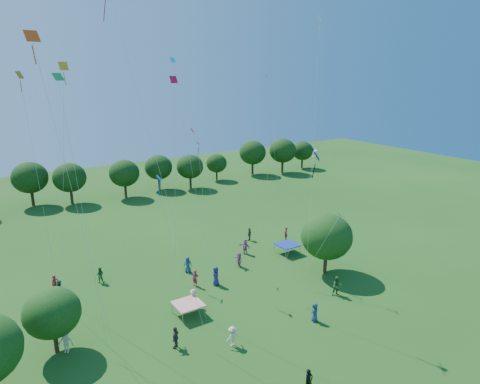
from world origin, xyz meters
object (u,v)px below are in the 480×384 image
(near_tree_north, at_px, (52,313))
(near_tree_east, at_px, (327,236))
(red_high_kite, at_px, (122,38))
(tent_red_stripe, at_px, (188,304))
(man_in_black, at_px, (309,381))
(tent_blue, at_px, (287,245))
(pirate_kite, at_px, (315,156))

(near_tree_north, relative_size, near_tree_east, 0.81)
(near_tree_north, distance_m, red_high_kite, 19.74)
(tent_red_stripe, distance_m, man_in_black, 12.23)
(near_tree_east, relative_size, tent_red_stripe, 2.78)
(tent_red_stripe, relative_size, man_in_black, 1.35)
(man_in_black, bearing_deg, tent_red_stripe, 101.44)
(near_tree_north, xyz_separation_m, tent_red_stripe, (10.04, -0.82, -2.13))
(tent_blue, bearing_deg, pirate_kite, -121.21)
(tent_red_stripe, distance_m, tent_blue, 15.65)
(near_tree_east, bearing_deg, red_high_kite, 171.41)
(near_tree_east, bearing_deg, man_in_black, -137.21)
(tent_blue, bearing_deg, red_high_kite, -170.60)
(near_tree_east, distance_m, man_in_black, 17.35)
(tent_red_stripe, bearing_deg, tent_blue, 19.82)
(near_tree_north, distance_m, tent_blue, 25.26)
(tent_blue, distance_m, man_in_black, 21.26)
(near_tree_east, relative_size, red_high_kite, 0.24)
(red_high_kite, bearing_deg, man_in_black, -68.75)
(tent_red_stripe, height_order, red_high_kite, red_high_kite)
(near_tree_north, distance_m, pirate_kite, 21.88)
(near_tree_east, distance_m, tent_red_stripe, 15.18)
(near_tree_north, height_order, tent_red_stripe, near_tree_north)
(man_in_black, distance_m, red_high_kite, 25.88)
(tent_red_stripe, xyz_separation_m, man_in_black, (2.37, -12.00, -0.22))
(tent_blue, distance_m, pirate_kite, 17.28)
(near_tree_east, relative_size, pirate_kite, 0.48)
(pirate_kite, bearing_deg, near_tree_east, 35.94)
(tent_blue, xyz_separation_m, man_in_black, (-12.35, -17.31, -0.22))
(near_tree_north, height_order, red_high_kite, red_high_kite)
(tent_red_stripe, xyz_separation_m, red_high_kite, (-3.20, 2.34, 20.59))
(near_tree_east, distance_m, pirate_kite, 12.39)
(pirate_kite, bearing_deg, tent_blue, 58.79)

